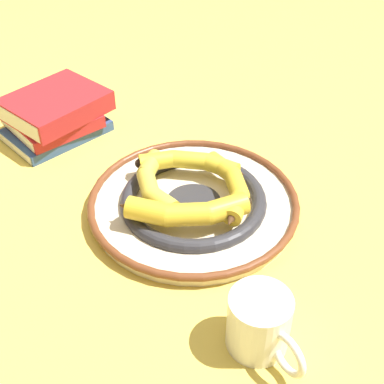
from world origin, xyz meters
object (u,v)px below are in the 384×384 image
decorative_bowl (192,202)px  book_stack (54,115)px  banana_b (191,163)px  banana_c (153,182)px  banana_d (185,212)px  banana_a (232,187)px  coffee_mug (260,323)px

decorative_bowl → book_stack: book_stack is taller
banana_b → banana_c: size_ratio=1.20×
banana_b → book_stack: (-0.31, -0.05, -0.01)m
banana_d → book_stack: bearing=128.2°
book_stack → banana_a: bearing=104.8°
decorative_bowl → book_stack: bearing=-179.8°
banana_c → coffee_mug: 0.32m
decorative_bowl → banana_c: banana_c is taller
coffee_mug → banana_c: bearing=176.2°
banana_a → banana_c: bearing=74.3°
banana_b → banana_d: banana_d is taller
book_stack → banana_d: bearing=90.7°
banana_a → banana_c: 0.13m
decorative_bowl → banana_a: (0.05, 0.04, 0.03)m
banana_d → coffee_mug: size_ratio=1.35×
decorative_bowl → banana_c: bearing=-149.9°
banana_a → banana_b: (-0.09, 0.01, 0.00)m
banana_c → banana_a: bearing=70.5°
banana_c → banana_d: size_ratio=0.84×
coffee_mug → banana_b: bearing=162.5°
decorative_bowl → coffee_mug: bearing=-31.7°
banana_a → book_stack: (-0.41, -0.04, -0.01)m
decorative_bowl → banana_d: size_ratio=2.09×
banana_a → banana_d: banana_d is taller
decorative_bowl → banana_d: bearing=-59.0°
decorative_bowl → banana_c: (-0.06, -0.03, 0.03)m
banana_a → coffee_mug: bearing=174.5°
banana_b → banana_c: 0.08m
banana_b → banana_a: bearing=143.5°
banana_c → book_stack: size_ratio=0.71×
banana_d → coffee_mug: bearing=-67.5°
banana_b → coffee_mug: size_ratio=1.37×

